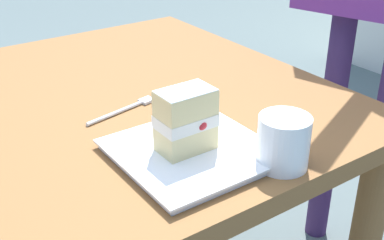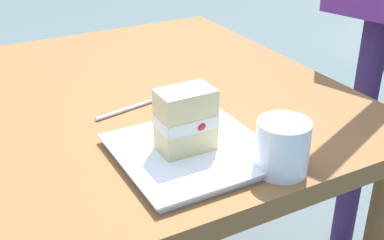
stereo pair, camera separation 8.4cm
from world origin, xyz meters
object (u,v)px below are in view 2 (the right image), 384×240
(dessert_plate, at_px, (192,152))
(coffee_cup, at_px, (282,146))
(cake_slice, at_px, (186,120))
(dessert_fork, at_px, (137,106))
(patio_table, at_px, (80,151))

(dessert_plate, bearing_deg, coffee_cup, -46.12)
(cake_slice, bearing_deg, coffee_cup, -45.17)
(dessert_fork, bearing_deg, dessert_plate, -88.38)
(dessert_plate, relative_size, cake_slice, 2.30)
(dessert_plate, distance_m, dessert_fork, 0.23)
(dessert_plate, distance_m, coffee_cup, 0.16)
(cake_slice, distance_m, coffee_cup, 0.17)
(patio_table, height_order, cake_slice, cake_slice)
(patio_table, distance_m, cake_slice, 0.37)
(cake_slice, bearing_deg, dessert_plate, -31.10)
(patio_table, relative_size, coffee_cup, 12.68)
(dessert_plate, xyz_separation_m, dessert_fork, (-0.01, 0.23, -0.00))
(dessert_fork, relative_size, coffee_cup, 1.87)
(patio_table, height_order, dessert_plate, dessert_plate)
(patio_table, relative_size, cake_slice, 10.48)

